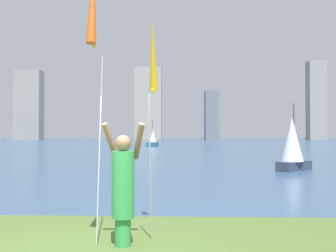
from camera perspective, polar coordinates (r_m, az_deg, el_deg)
ground at (r=56.49m, az=0.66°, el=-2.95°), size 120.00×138.00×0.12m
person at (r=6.26m, az=-6.88°, el=-8.94°), size 0.74×0.55×2.03m
kite_flag_left at (r=6.29m, az=-11.39°, el=17.65°), size 0.16×0.92×4.73m
kite_flag_right at (r=7.09m, az=-2.32°, el=10.20°), size 0.16×1.17×3.99m
sailboat_0 at (r=50.54m, az=-2.36°, el=-1.95°), size 1.66×2.13×3.72m
sailboat_1 at (r=19.21m, az=18.52°, el=-2.86°), size 2.06×2.00×3.31m
skyline_tower_0 at (r=105.48m, az=-20.51°, el=3.02°), size 6.86×3.83×18.29m
skyline_tower_1 at (r=97.69m, az=-3.01°, el=3.44°), size 6.88×3.54×18.83m
skyline_tower_2 at (r=99.39m, az=6.68°, el=1.61°), size 3.56×6.08×12.76m
skyline_tower_3 at (r=106.36m, az=21.71°, el=3.65°), size 4.40×3.56×20.72m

